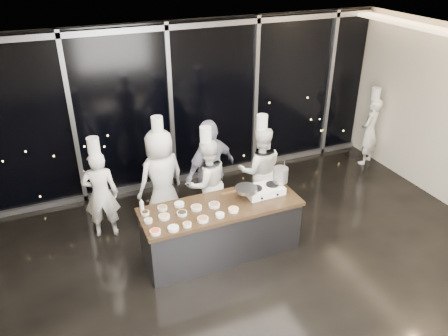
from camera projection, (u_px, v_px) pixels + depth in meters
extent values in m
plane|color=black|center=(245.00, 289.00, 6.30)|extent=(9.00, 9.00, 0.00)
cube|color=beige|center=(169.00, 107.00, 8.40)|extent=(9.00, 0.02, 3.20)
cube|color=beige|center=(252.00, 70.00, 4.80)|extent=(9.00, 7.00, 0.02)
cube|color=black|center=(170.00, 108.00, 8.35)|extent=(8.90, 0.04, 3.18)
cube|color=gray|center=(166.00, 27.00, 7.61)|extent=(8.90, 0.08, 0.10)
cube|color=gray|center=(175.00, 179.00, 9.04)|extent=(8.90, 0.08, 0.10)
cube|color=gray|center=(73.00, 123.00, 7.69)|extent=(0.08, 0.08, 3.20)
cube|color=gray|center=(171.00, 109.00, 8.31)|extent=(0.08, 0.08, 3.20)
cube|color=gray|center=(256.00, 97.00, 8.93)|extent=(0.08, 0.08, 3.20)
cube|color=gray|center=(329.00, 86.00, 9.54)|extent=(0.08, 0.08, 3.20)
cube|color=#3A3A3F|center=(221.00, 231.00, 6.84)|extent=(2.40, 0.80, 0.84)
cube|color=#3A2618|center=(221.00, 207.00, 6.63)|extent=(2.46, 0.86, 0.06)
cube|color=white|center=(264.00, 190.00, 6.89)|extent=(0.60, 0.38, 0.12)
cylinder|color=black|center=(256.00, 188.00, 6.80)|extent=(0.21, 0.21, 0.02)
cylinder|color=black|center=(272.00, 184.00, 6.91)|extent=(0.21, 0.21, 0.02)
cylinder|color=black|center=(262.00, 198.00, 6.69)|extent=(0.04, 0.02, 0.04)
cylinder|color=black|center=(278.00, 195.00, 6.79)|extent=(0.04, 0.02, 0.04)
cylinder|color=slate|center=(246.00, 189.00, 6.71)|extent=(0.35, 0.35, 0.06)
cube|color=#4C2B14|center=(229.00, 193.00, 6.60)|extent=(0.25, 0.03, 0.02)
cylinder|color=#B2B2B5|center=(280.00, 175.00, 6.92)|extent=(0.24, 0.24, 0.24)
cylinder|color=white|center=(155.00, 232.00, 5.98)|extent=(0.15, 0.15, 0.04)
cylinder|color=#F54328|center=(155.00, 231.00, 5.97)|extent=(0.12, 0.12, 0.01)
cylinder|color=white|center=(148.00, 221.00, 6.21)|extent=(0.12, 0.12, 0.04)
cylinder|color=#BDB685|center=(148.00, 220.00, 6.20)|extent=(0.10, 0.10, 0.01)
cylinder|color=white|center=(145.00, 213.00, 6.38)|extent=(0.12, 0.12, 0.04)
cylinder|color=black|center=(145.00, 212.00, 6.37)|extent=(0.10, 0.10, 0.01)
cylinder|color=white|center=(173.00, 228.00, 6.05)|extent=(0.16, 0.16, 0.04)
cylinder|color=white|center=(173.00, 227.00, 6.04)|extent=(0.13, 0.13, 0.01)
cylinder|color=white|center=(164.00, 217.00, 6.30)|extent=(0.16, 0.16, 0.04)
cylinder|color=tan|center=(164.00, 216.00, 6.29)|extent=(0.13, 0.13, 0.01)
cylinder|color=white|center=(162.00, 208.00, 6.50)|extent=(0.14, 0.14, 0.04)
cylinder|color=#886344|center=(162.00, 207.00, 6.49)|extent=(0.12, 0.12, 0.01)
cylinder|color=white|center=(187.00, 225.00, 6.13)|extent=(0.12, 0.12, 0.04)
cylinder|color=#C47C50|center=(187.00, 224.00, 6.12)|extent=(0.10, 0.10, 0.01)
cylinder|color=white|center=(182.00, 213.00, 6.38)|extent=(0.15, 0.15, 0.04)
cylinder|color=black|center=(182.00, 212.00, 6.37)|extent=(0.12, 0.12, 0.01)
cylinder|color=white|center=(179.00, 204.00, 6.59)|extent=(0.15, 0.15, 0.04)
cylinder|color=white|center=(179.00, 203.00, 6.58)|extent=(0.12, 0.12, 0.01)
cylinder|color=white|center=(203.00, 219.00, 6.24)|extent=(0.16, 0.16, 0.04)
cylinder|color=#A36841|center=(203.00, 218.00, 6.23)|extent=(0.13, 0.13, 0.01)
cylinder|color=white|center=(196.00, 208.00, 6.51)|extent=(0.16, 0.16, 0.04)
cylinder|color=#A87D60|center=(196.00, 207.00, 6.50)|extent=(0.13, 0.13, 0.01)
cylinder|color=white|center=(220.00, 215.00, 6.34)|extent=(0.13, 0.13, 0.04)
cylinder|color=#F8FBC7|center=(220.00, 214.00, 6.33)|extent=(0.11, 0.11, 0.01)
cylinder|color=white|center=(214.00, 205.00, 6.57)|extent=(0.17, 0.17, 0.04)
cylinder|color=#916542|center=(214.00, 204.00, 6.56)|extent=(0.14, 0.14, 0.01)
cylinder|color=white|center=(233.00, 210.00, 6.46)|extent=(0.15, 0.15, 0.04)
cylinder|color=#F6B552|center=(233.00, 209.00, 6.45)|extent=(0.12, 0.12, 0.01)
cylinder|color=silver|center=(142.00, 207.00, 6.42)|extent=(0.06, 0.06, 0.17)
cone|color=silver|center=(141.00, 200.00, 6.37)|extent=(0.05, 0.05, 0.06)
imported|color=white|center=(101.00, 194.00, 7.12)|extent=(0.64, 0.49, 1.56)
cylinder|color=white|center=(93.00, 146.00, 6.70)|extent=(0.23, 0.23, 0.26)
imported|color=white|center=(161.00, 178.00, 7.41)|extent=(0.98, 0.78, 1.75)
cylinder|color=white|center=(157.00, 124.00, 6.95)|extent=(0.24, 0.24, 0.26)
imported|color=white|center=(207.00, 183.00, 7.42)|extent=(0.86, 0.71, 1.59)
cylinder|color=white|center=(206.00, 135.00, 7.00)|extent=(0.22, 0.22, 0.26)
imported|color=#131434|center=(211.00, 171.00, 7.52)|extent=(1.18, 0.85, 1.86)
imported|color=white|center=(260.00, 170.00, 7.76)|extent=(0.94, 0.82, 1.64)
cylinder|color=white|center=(262.00, 122.00, 7.33)|extent=(0.24, 0.24, 0.26)
imported|color=white|center=(369.00, 131.00, 9.49)|extent=(0.65, 0.58, 1.50)
cylinder|color=white|center=(376.00, 94.00, 9.09)|extent=(0.26, 0.26, 0.26)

